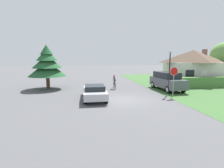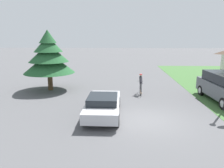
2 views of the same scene
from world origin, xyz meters
name	(u,v)px [view 2 (image 2 of 2)]	position (x,y,z in m)	size (l,w,h in m)	color
ground_plane	(148,121)	(0.00, 0.00, 0.00)	(140.00, 140.00, 0.00)	#515154
sedan_left_lane	(103,105)	(-2.49, 0.72, 0.64)	(1.94, 4.67, 1.23)	#BCBCC1
cyclist	(141,85)	(0.07, 5.41, 0.76)	(0.44, 1.80, 1.61)	black
parked_suv_right	(224,87)	(5.64, 3.77, 1.03)	(2.14, 5.08, 1.98)	#4C5156
conifer_tall_near	(49,57)	(-7.40, 6.54, 2.82)	(4.15, 4.15, 4.97)	#4C3823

